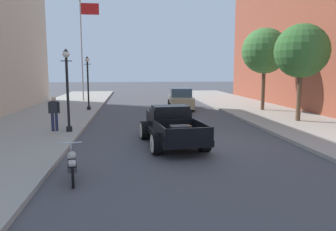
{
  "coord_description": "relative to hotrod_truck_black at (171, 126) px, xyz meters",
  "views": [
    {
      "loc": [
        -2.11,
        -13.02,
        3.03
      ],
      "look_at": [
        -0.46,
        1.3,
        1.0
      ],
      "focal_mm": 34.65,
      "sensor_mm": 36.0,
      "label": 1
    }
  ],
  "objects": [
    {
      "name": "ground_plane",
      "position": [
        0.5,
        -0.04,
        -0.75
      ],
      "size": [
        140.0,
        140.0,
        0.0
      ],
      "primitive_type": "plane",
      "color": "#47474C"
    },
    {
      "name": "street_lamp_near",
      "position": [
        -4.53,
        2.44,
        1.63
      ],
      "size": [
        0.5,
        0.32,
        3.85
      ],
      "color": "black",
      "rests_on": "sidewalk_left"
    },
    {
      "name": "motorcycle_parked",
      "position": [
        -3.27,
        -4.05,
        -0.31
      ],
      "size": [
        0.67,
        2.1,
        0.93
      ],
      "color": "black",
      "rests_on": "ground"
    },
    {
      "name": "street_lamp_far",
      "position": [
        -4.67,
        10.88,
        1.63
      ],
      "size": [
        0.5,
        0.32,
        3.85
      ],
      "color": "black",
      "rests_on": "sidewalk_left"
    },
    {
      "name": "car_background_tan",
      "position": [
        2.22,
        11.65,
        0.01
      ],
      "size": [
        2.11,
        4.42,
        1.65
      ],
      "color": "tan",
      "rests_on": "ground"
    },
    {
      "name": "flagpole",
      "position": [
        -5.8,
        17.89,
        5.02
      ],
      "size": [
        1.74,
        0.16,
        9.16
      ],
      "color": "#B2B2B7",
      "rests_on": "sidewalk_left"
    },
    {
      "name": "street_tree_second",
      "position": [
        7.93,
        9.5,
        3.61
      ],
      "size": [
        3.24,
        3.24,
        5.85
      ],
      "color": "brown",
      "rests_on": "sidewalk_right"
    },
    {
      "name": "pedestrian_sidewalk_left",
      "position": [
        -5.23,
        2.65,
        0.33
      ],
      "size": [
        0.53,
        0.22,
        1.65
      ],
      "color": "#232847",
      "rests_on": "sidewalk_left"
    },
    {
      "name": "hotrod_truck_black",
      "position": [
        0.0,
        0.0,
        0.0
      ],
      "size": [
        2.55,
        5.07,
        1.58
      ],
      "color": "black",
      "rests_on": "ground"
    },
    {
      "name": "street_tree_nearest",
      "position": [
        7.88,
        4.32,
        3.31
      ],
      "size": [
        3.0,
        3.0,
        5.43
      ],
      "color": "brown",
      "rests_on": "sidewalk_right"
    }
  ]
}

